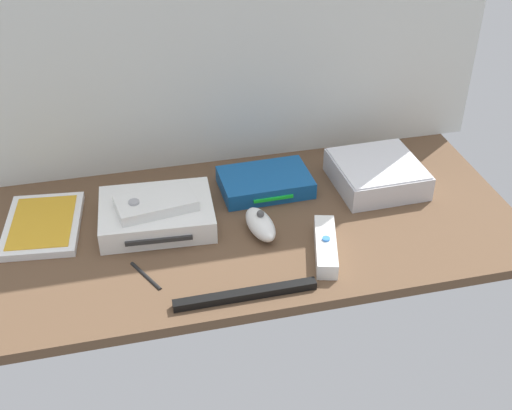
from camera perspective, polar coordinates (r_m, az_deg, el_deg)
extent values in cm
cube|color=brown|center=(127.84, 0.00, -1.84)|extent=(100.00, 48.00, 2.00)
cube|color=silver|center=(133.86, -2.53, 15.89)|extent=(110.00, 1.20, 64.00)
cube|color=white|center=(127.02, -8.45, -0.77)|extent=(21.94, 17.26, 4.40)
cube|color=#2D2D2D|center=(120.40, -8.26, -3.00)|extent=(12.01, 1.34, 0.80)
cube|color=silver|center=(139.02, 10.24, 2.61)|extent=(17.44, 17.44, 5.00)
cube|color=silver|center=(137.65, 10.35, 3.54)|extent=(16.74, 16.74, 0.30)
cube|color=white|center=(131.58, -17.68, -1.63)|extent=(15.61, 20.38, 1.40)
cube|color=gold|center=(131.14, -17.74, -1.36)|extent=(12.88, 17.47, 0.16)
cube|color=#145193|center=(135.70, 0.78, 1.95)|extent=(18.29, 12.45, 3.40)
cube|color=#19D833|center=(130.74, 1.51, 0.53)|extent=(8.01, 0.60, 0.60)
cube|color=white|center=(119.60, 5.94, -3.52)|extent=(7.44, 15.22, 3.00)
cylinder|color=#387FDB|center=(118.56, 5.99, -2.88)|extent=(1.40, 1.40, 0.40)
ellipsoid|color=white|center=(123.39, 0.54, -1.64)|extent=(5.83, 10.54, 4.00)
sphere|color=#4C4C4C|center=(121.98, 0.55, -0.74)|extent=(1.40, 1.40, 1.40)
cube|color=white|center=(124.40, -8.52, 0.18)|extent=(15.42, 10.03, 2.00)
cylinder|color=#99999E|center=(123.13, -10.36, 0.24)|extent=(2.27, 2.27, 0.40)
cube|color=black|center=(110.58, -0.90, -7.62)|extent=(24.01, 1.94, 1.40)
cylinder|color=black|center=(116.32, -9.38, -5.88)|extent=(4.69, 8.34, 0.70)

